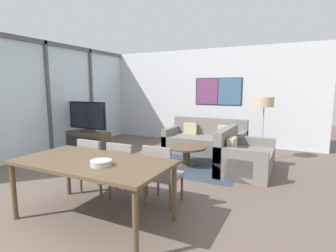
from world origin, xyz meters
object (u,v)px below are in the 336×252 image
object	(u,v)px
dining_table	(93,166)
dining_chair_centre	(125,168)
sofa_main	(206,142)
fruit_bowl	(101,162)
dining_chair_right	(161,172)
dining_chair_left	(95,163)
tv_console	(88,140)
floor_lamp	(264,105)
sofa_side	(242,158)
television	(87,117)
coffee_table	(186,151)

from	to	relation	value
dining_table	dining_chair_centre	bearing A→B (deg)	90.00
sofa_main	fruit_bowl	xyz separation A→B (m)	(0.10, -4.12, 0.53)
dining_chair_centre	dining_chair_right	bearing A→B (deg)	6.61
dining_chair_left	tv_console	bearing A→B (deg)	135.27
floor_lamp	sofa_side	bearing A→B (deg)	-103.72
tv_console	dining_chair_left	distance (m)	3.14
sofa_main	dining_chair_right	bearing A→B (deg)	-82.53
dining_chair_centre	dining_chair_right	xyz separation A→B (m)	(0.57, 0.07, 0.00)
television	dining_chair_left	distance (m)	3.16
tv_console	sofa_main	size ratio (longest dim) A/B	0.62
tv_console	sofa_side	size ratio (longest dim) A/B	0.90
dining_chair_right	dining_table	bearing A→B (deg)	-127.55
sofa_side	dining_table	bearing A→B (deg)	155.29
sofa_main	fruit_bowl	size ratio (longest dim) A/B	8.00
dining_chair_right	sofa_side	bearing A→B (deg)	70.73
sofa_main	dining_chair_left	size ratio (longest dim) A/B	2.28
dining_table	floor_lamp	size ratio (longest dim) A/B	1.34
dining_chair_centre	dining_chair_left	bearing A→B (deg)	-179.81
tv_console	sofa_side	xyz separation A→B (m)	(4.08, -0.08, 0.03)
fruit_bowl	coffee_table	bearing A→B (deg)	92.01
sofa_main	sofa_side	bearing A→B (deg)	-46.44
sofa_side	dining_chair_centre	world-z (taller)	dining_chair_centre
dining_table	dining_chair_centre	size ratio (longest dim) A/B	2.22
dining_chair_centre	floor_lamp	distance (m)	3.61
floor_lamp	dining_chair_right	bearing A→B (deg)	-107.44
sofa_main	dining_table	size ratio (longest dim) A/B	1.03
dining_table	tv_console	bearing A→B (deg)	134.17
dining_chair_left	dining_chair_right	xyz separation A→B (m)	(1.13, 0.07, 0.00)
coffee_table	floor_lamp	xyz separation A→B (m)	(1.40, 1.13, 0.95)
floor_lamp	dining_chair_left	bearing A→B (deg)	-123.62
tv_console	dining_table	xyz separation A→B (m)	(2.79, -2.87, 0.46)
dining_table	dining_chair_left	size ratio (longest dim) A/B	2.22
fruit_bowl	floor_lamp	bearing A→B (deg)	71.75
television	sofa_main	distance (m)	3.20
television	sofa_side	bearing A→B (deg)	-1.09
sofa_main	sofa_side	distance (m)	1.67
dining_chair_centre	fruit_bowl	distance (m)	0.88
tv_console	sofa_main	distance (m)	3.14
dining_table	sofa_main	bearing A→B (deg)	88.02
dining_chair_left	fruit_bowl	world-z (taller)	dining_chair_left
television	fruit_bowl	xyz separation A→B (m)	(3.03, -2.99, -0.09)
dining_table	dining_chair_centre	distance (m)	0.71
coffee_table	floor_lamp	bearing A→B (deg)	38.81
sofa_side	dining_chair_centre	xyz separation A→B (m)	(-1.29, -2.13, 0.21)
television	dining_chair_right	xyz separation A→B (m)	(3.36, -2.14, -0.40)
dining_table	floor_lamp	xyz separation A→B (m)	(1.54, 3.84, 0.56)
sofa_main	television	bearing A→B (deg)	-158.91
sofa_main	coffee_table	world-z (taller)	sofa_main
dining_chair_right	floor_lamp	xyz separation A→B (m)	(0.98, 3.10, 0.78)
television	sofa_side	world-z (taller)	television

